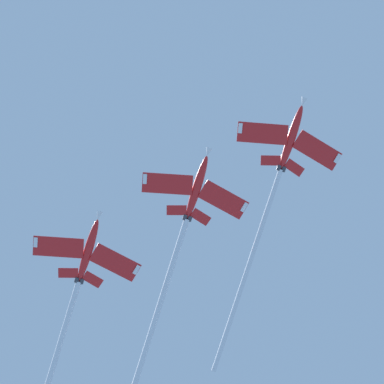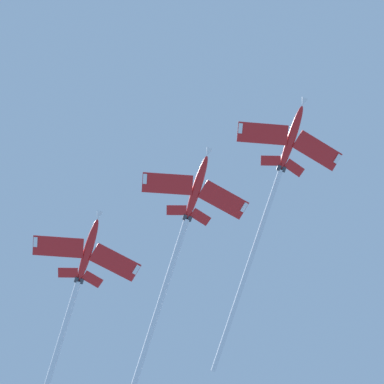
# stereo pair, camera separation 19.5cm
# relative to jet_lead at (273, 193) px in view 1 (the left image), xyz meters

# --- Properties ---
(jet_lead) EXTENTS (37.29, 37.84, 20.17)m
(jet_lead) POSITION_rel_jet_lead_xyz_m (0.00, 0.00, 0.00)
(jet_lead) COLOR red
(jet_second) EXTENTS (39.48, 39.54, 19.08)m
(jet_second) POSITION_rel_jet_lead_xyz_m (-1.65, -20.82, -5.16)
(jet_second) COLOR red
(jet_third) EXTENTS (41.81, 42.23, 20.78)m
(jet_third) POSITION_rel_jet_lead_xyz_m (-2.75, -43.86, -10.94)
(jet_third) COLOR red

